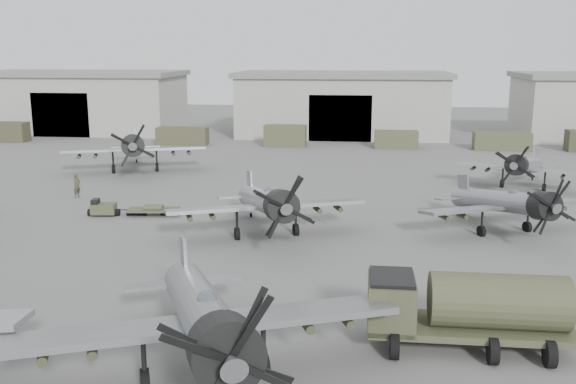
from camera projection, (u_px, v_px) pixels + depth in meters
name	position (u px, v px, depth m)	size (l,w,h in m)	color
ground	(296.00, 304.00, 30.03)	(220.00, 220.00, 0.00)	#575755
hangar_left	(81.00, 101.00, 93.47)	(29.00, 14.80, 8.70)	#9C9D92
hangar_center	(342.00, 103.00, 89.18)	(29.00, 14.80, 8.70)	#9C9D92
support_truck_0	(8.00, 132.00, 83.09)	(5.21, 2.20, 2.53)	#3D3D28
support_truck_2	(183.00, 136.00, 80.50)	(6.38, 2.20, 2.17)	#43412B
support_truck_3	(285.00, 136.00, 78.98)	(5.12, 2.20, 2.62)	#47482F
support_truck_4	(396.00, 140.00, 77.50)	(5.20, 2.20, 2.11)	#454930
support_truck_5	(502.00, 141.00, 76.10)	(6.59, 2.20, 2.10)	#42492F
aircraft_near_1	(205.00, 318.00, 22.17)	(13.82, 12.50, 5.61)	gray
aircraft_mid_1	(267.00, 202.00, 40.10)	(12.51, 11.30, 5.06)	gray
aircraft_mid_2	(508.00, 203.00, 40.90)	(11.21, 10.16, 4.59)	gray
aircraft_far_0	(134.00, 147.00, 61.79)	(13.64, 12.28, 5.48)	gray
aircraft_far_1	(524.00, 166.00, 54.15)	(11.12, 10.07, 4.54)	#999BA1
fuel_tanker	(467.00, 305.00, 25.25)	(8.04, 3.68, 3.10)	#41432C
tug_trailer	(123.00, 209.00, 45.94)	(6.30, 1.91, 1.25)	#40452D
ground_crew	(77.00, 186.00, 51.45)	(0.71, 0.47, 1.96)	#3C3F29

